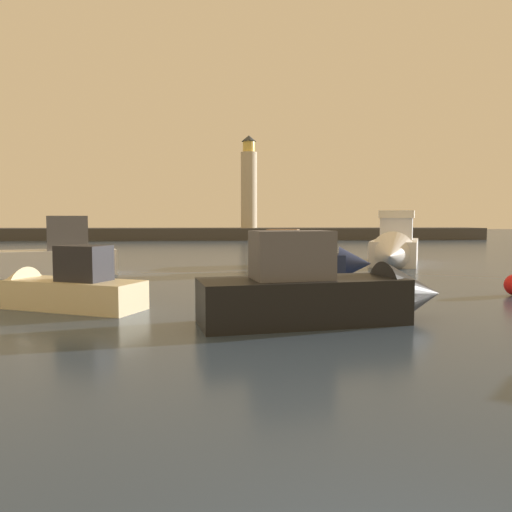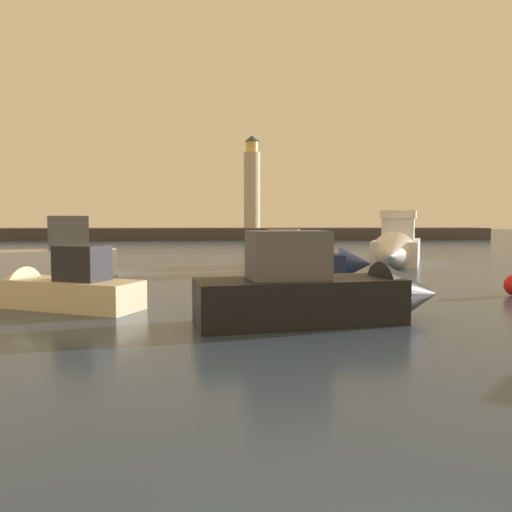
% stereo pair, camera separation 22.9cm
% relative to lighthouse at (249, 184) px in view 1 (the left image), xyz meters
% --- Properties ---
extents(ground_plane, '(220.00, 220.00, 0.00)m').
position_rel_lighthouse_xyz_m(ground_plane, '(-1.84, -35.66, -8.07)').
color(ground_plane, '#2D3D51').
extents(breakwater, '(72.41, 6.63, 1.71)m').
position_rel_lighthouse_xyz_m(breakwater, '(-1.84, -0.00, -7.22)').
color(breakwater, '#423F3D').
rests_on(breakwater, ground_plane).
extents(lighthouse, '(2.36, 2.36, 13.43)m').
position_rel_lighthouse_xyz_m(lighthouse, '(0.00, 0.00, 0.00)').
color(lighthouse, beige).
rests_on(lighthouse, breakwater).
extents(motorboat_0, '(8.08, 4.41, 3.42)m').
position_rel_lighthouse_xyz_m(motorboat_0, '(-13.30, -47.10, -7.09)').
color(motorboat_0, white).
rests_on(motorboat_0, ground_plane).
extents(motorboat_1, '(6.04, 3.86, 2.42)m').
position_rel_lighthouse_xyz_m(motorboat_1, '(-9.13, -56.95, -7.42)').
color(motorboat_1, beige).
rests_on(motorboat_1, ground_plane).
extents(motorboat_2, '(6.75, 3.35, 2.74)m').
position_rel_lighthouse_xyz_m(motorboat_2, '(1.27, -47.01, -7.30)').
color(motorboat_2, '#1E284C').
rests_on(motorboat_2, ground_plane).
extents(motorboat_4, '(7.62, 3.37, 2.97)m').
position_rel_lighthouse_xyz_m(motorboat_4, '(-0.30, -59.81, -7.21)').
color(motorboat_4, black).
rests_on(motorboat_4, ground_plane).
extents(motorboat_5, '(6.06, 9.71, 4.05)m').
position_rel_lighthouse_xyz_m(motorboat_5, '(7.61, -41.87, -6.96)').
color(motorboat_5, white).
rests_on(motorboat_5, ground_plane).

